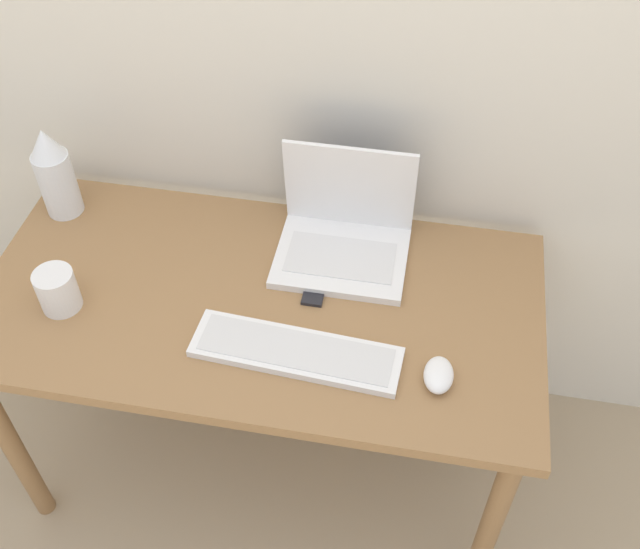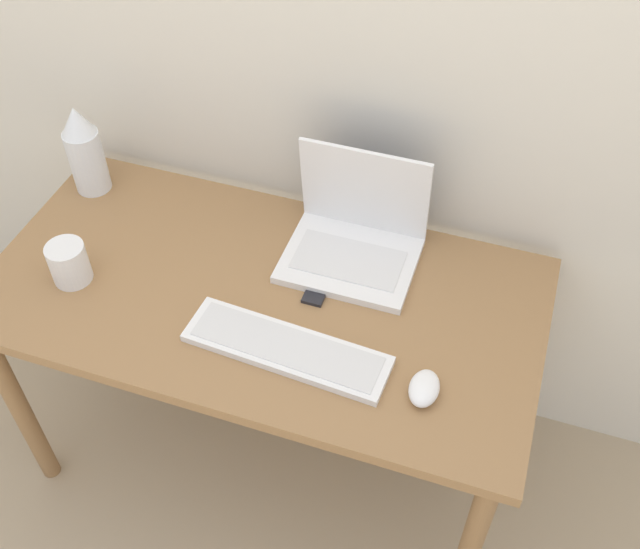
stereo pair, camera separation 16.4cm
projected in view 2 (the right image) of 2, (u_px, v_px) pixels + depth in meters
name	position (u px, v px, depth m)	size (l,w,h in m)	color
desk	(263.00, 316.00, 1.80)	(1.30, 0.66, 0.70)	olive
laptop	(355.00, 235.00, 1.79)	(0.31, 0.25, 0.27)	white
keyboard	(287.00, 349.00, 1.61)	(0.46, 0.15, 0.02)	white
mouse	(424.00, 388.00, 1.53)	(0.06, 0.09, 0.04)	white
vase	(84.00, 150.00, 1.91)	(0.09, 0.09, 0.25)	white
mp3_player	(315.00, 294.00, 1.73)	(0.05, 0.07, 0.01)	black
mug	(69.00, 263.00, 1.73)	(0.09, 0.09, 0.10)	white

